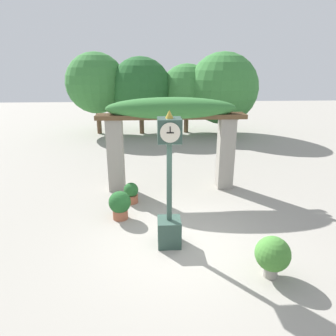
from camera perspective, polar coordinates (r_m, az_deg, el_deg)
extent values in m
plane|color=gray|center=(7.40, 2.37, -13.87)|extent=(60.00, 60.00, 0.00)
cube|color=#2D473D|center=(7.15, 0.23, -12.07)|extent=(0.53, 0.53, 0.65)
cylinder|color=#2D473D|center=(6.60, 0.25, -2.92)|extent=(0.12, 0.12, 1.80)
cylinder|color=gold|center=(6.32, 0.26, 4.85)|extent=(0.19, 0.19, 0.04)
cube|color=#2D473D|center=(6.26, 0.26, 7.24)|extent=(0.50, 0.50, 0.50)
cylinder|color=beige|center=(6.01, 0.41, 6.74)|extent=(0.41, 0.02, 0.41)
cylinder|color=beige|center=(6.51, 0.12, 7.69)|extent=(0.41, 0.02, 0.41)
cube|color=black|center=(5.99, 0.42, 6.71)|extent=(0.14, 0.01, 0.02)
cube|color=black|center=(5.98, 0.42, 7.28)|extent=(0.02, 0.01, 0.13)
cone|color=gold|center=(6.20, 0.27, 10.24)|extent=(0.17, 0.17, 0.17)
cube|color=gray|center=(10.04, -9.92, 2.41)|extent=(0.51, 0.51, 2.41)
cube|color=gray|center=(10.28, 10.90, 2.73)|extent=(0.51, 0.51, 2.41)
cube|color=brown|center=(9.46, 0.74, 9.61)|extent=(4.79, 0.11, 0.14)
cube|color=brown|center=(9.71, 0.63, 9.85)|extent=(4.79, 0.11, 0.14)
cube|color=brown|center=(9.97, 0.53, 10.08)|extent=(4.79, 0.11, 0.14)
ellipsoid|color=#387A38|center=(9.68, 0.64, 11.28)|extent=(4.17, 1.11, 0.70)
cylinder|color=#9E563D|center=(9.34, -6.99, -5.80)|extent=(0.41, 0.41, 0.25)
sphere|color=#235B28|center=(9.22, -7.06, -4.15)|extent=(0.45, 0.45, 0.45)
cylinder|color=#9E563D|center=(8.44, -9.04, -8.64)|extent=(0.41, 0.41, 0.27)
sphere|color=#235B28|center=(8.28, -9.17, -6.43)|extent=(0.61, 0.61, 0.61)
cylinder|color=gray|center=(6.64, 18.94, -17.96)|extent=(0.28, 0.28, 0.26)
sphere|color=#427F33|center=(6.42, 19.31, -15.17)|extent=(0.69, 0.69, 0.69)
cylinder|color=brown|center=(19.19, -13.05, 9.07)|extent=(0.28, 0.28, 1.79)
sphere|color=#387A38|center=(18.97, -13.54, 15.44)|extent=(3.55, 3.55, 3.55)
cylinder|color=brown|center=(18.82, -5.03, 8.77)|extent=(0.28, 0.28, 1.46)
sphere|color=#235B28|center=(18.58, -5.22, 14.87)|extent=(3.65, 3.65, 3.65)
cylinder|color=brown|center=(19.13, 3.48, 8.89)|extent=(0.28, 0.28, 1.41)
sphere|color=#387A38|center=(18.90, 3.59, 14.39)|extent=(3.25, 3.25, 3.25)
cylinder|color=brown|center=(18.94, 10.01, 8.34)|extent=(0.28, 0.28, 1.27)
sphere|color=#387A38|center=(18.68, 10.38, 14.67)|extent=(4.17, 4.17, 4.17)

